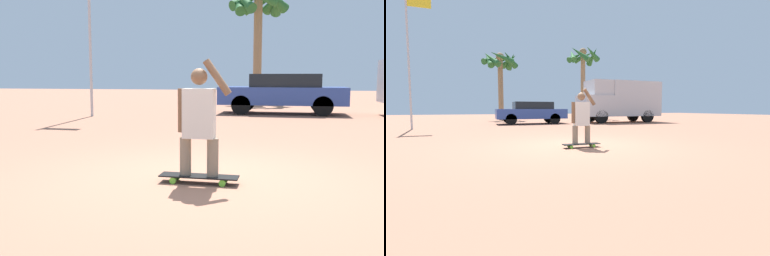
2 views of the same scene
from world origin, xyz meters
TOP-DOWN VIEW (x-y plane):
  - ground_plane at (0.00, 0.00)m, footprint 80.00×80.00m
  - skateboard at (-0.04, -0.35)m, footprint 0.97×0.25m
  - person_skateboarder at (-0.04, -0.35)m, footprint 0.66×0.22m
  - parked_car_blue at (0.75, 10.35)m, footprint 4.43×1.80m
  - palm_tree_center_background at (-0.64, 16.79)m, footprint 3.15×3.10m
  - flagpole at (-5.40, 7.86)m, footprint 1.09×0.12m

SIDE VIEW (x-z plane):
  - ground_plane at x=0.00m, z-range 0.00..0.00m
  - skateboard at x=-0.04m, z-range 0.03..0.13m
  - parked_car_blue at x=0.75m, z-range 0.06..1.48m
  - person_skateboarder at x=-0.04m, z-range 0.10..1.52m
  - flagpole at x=-5.40m, z-range 0.48..6.99m
  - palm_tree_center_background at x=-0.64m, z-range 1.83..7.68m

